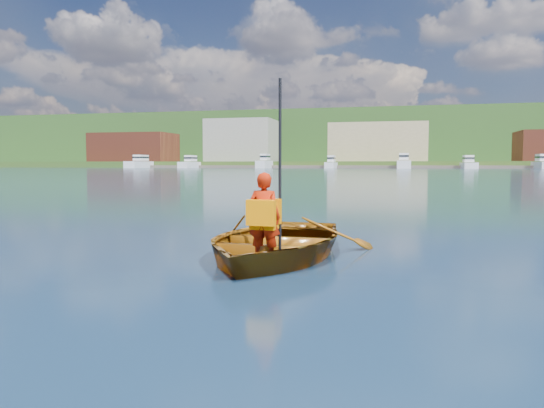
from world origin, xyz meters
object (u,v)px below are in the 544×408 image
at_px(rowboat, 274,242).
at_px(child_paddler, 264,216).
at_px(dock, 412,167).
at_px(marina_yachts, 370,163).

relative_size(rowboat, child_paddler, 1.67).
distance_m(rowboat, child_paddler, 1.01).
xyz_separation_m(rowboat, dock, (5.13, 148.27, 0.19)).
bearing_deg(dock, rowboat, -91.98).
bearing_deg(dock, child_paddler, -91.93).
xyz_separation_m(rowboat, child_paddler, (0.10, -0.91, 0.44)).
xyz_separation_m(rowboat, marina_yachts, (-6.37, 143.57, 1.21)).
bearing_deg(child_paddler, marina_yachts, 92.56).
relative_size(dock, marina_yachts, 1.14).
relative_size(rowboat, dock, 0.02).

